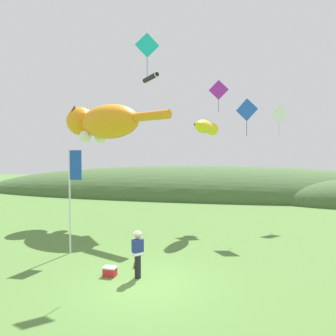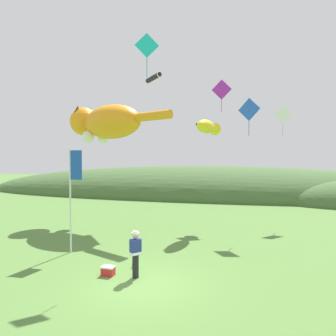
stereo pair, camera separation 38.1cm
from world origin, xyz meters
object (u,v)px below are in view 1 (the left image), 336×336
at_px(kite_tube_streamer, 151,77).
at_px(kite_diamond_teal, 147,46).
at_px(festival_attendant, 138,253).
at_px(kite_diamond_violet, 219,90).
at_px(kite_diamond_blue, 247,110).
at_px(kite_fish_windsock, 206,127).
at_px(festival_banner_pole, 72,185).
at_px(kite_giant_cat, 103,123).
at_px(kite_spool, 136,265).
at_px(kite_diamond_white, 279,115).
at_px(picnic_cooler, 110,271).

relative_size(kite_tube_streamer, kite_diamond_teal, 0.93).
distance_m(festival_attendant, kite_tube_streamer, 14.95).
bearing_deg(kite_diamond_violet, kite_diamond_blue, -62.16).
relative_size(festival_attendant, kite_fish_windsock, 0.54).
distance_m(festival_banner_pole, kite_giant_cat, 7.43).
relative_size(kite_spool, kite_giant_cat, 0.03).
bearing_deg(kite_giant_cat, kite_diamond_teal, -50.40).
distance_m(kite_spool, kite_giant_cat, 11.20).
xyz_separation_m(kite_diamond_blue, kite_diamond_violet, (-1.85, 3.50, 2.07)).
bearing_deg(festival_attendant, kite_spool, 111.12).
relative_size(kite_spool, kite_tube_streamer, 0.13).
relative_size(festival_attendant, kite_diamond_teal, 0.87).
bearing_deg(kite_tube_streamer, festival_attendant, -77.81).
height_order(festival_banner_pole, kite_giant_cat, kite_giant_cat).
bearing_deg(kite_tube_streamer, festival_banner_pole, -99.26).
xyz_separation_m(festival_attendant, kite_spool, (-0.38, 0.99, -0.83)).
xyz_separation_m(kite_diamond_white, kite_diamond_teal, (-7.30, -9.32, 2.09)).
bearing_deg(kite_giant_cat, kite_diamond_blue, -0.25).
xyz_separation_m(picnic_cooler, festival_banner_pole, (-2.79, 2.22, 3.06)).
distance_m(kite_fish_windsock, kite_diamond_white, 6.14).
bearing_deg(kite_diamond_teal, kite_giant_cat, 129.60).
relative_size(kite_diamond_white, kite_diamond_violet, 0.97).
bearing_deg(kite_diamond_teal, kite_diamond_blue, 49.48).
relative_size(kite_diamond_blue, kite_diamond_teal, 1.13).
bearing_deg(kite_diamond_violet, kite_giant_cat, -155.72).
relative_size(festival_banner_pole, kite_diamond_white, 2.14).
bearing_deg(festival_attendant, festival_banner_pole, 150.66).
relative_size(picnic_cooler, kite_diamond_blue, 0.22).
bearing_deg(kite_tube_streamer, kite_fish_windsock, -28.88).
bearing_deg(festival_banner_pole, kite_diamond_violet, 56.56).
bearing_deg(kite_tube_streamer, kite_diamond_white, 5.84).
distance_m(kite_fish_windsock, kite_tube_streamer, 6.32).
relative_size(picnic_cooler, kite_diamond_violet, 0.21).
relative_size(kite_spool, picnic_cooler, 0.48).
bearing_deg(kite_spool, kite_giant_cat, 122.04).
bearing_deg(kite_diamond_white, kite_diamond_violet, -177.60).
height_order(kite_tube_streamer, kite_diamond_violet, kite_tube_streamer).
relative_size(kite_tube_streamer, kite_diamond_white, 0.82).
bearing_deg(kite_giant_cat, kite_fish_windsock, 2.70).
distance_m(kite_spool, festival_banner_pole, 4.84).
bearing_deg(festival_banner_pole, kite_diamond_white, 42.74).
xyz_separation_m(festival_banner_pole, kite_tube_streamer, (1.47, 9.02, 7.31)).
bearing_deg(kite_diamond_white, festival_attendant, -119.58).
height_order(kite_diamond_blue, kite_diamond_white, kite_diamond_white).
relative_size(kite_diamond_violet, kite_diamond_teal, 1.17).
bearing_deg(picnic_cooler, kite_giant_cat, 115.00).
bearing_deg(picnic_cooler, kite_tube_streamer, 96.67).
bearing_deg(kite_diamond_white, kite_fish_windsock, -146.70).
height_order(picnic_cooler, kite_tube_streamer, kite_tube_streamer).
bearing_deg(kite_diamond_blue, festival_attendant, -117.56).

